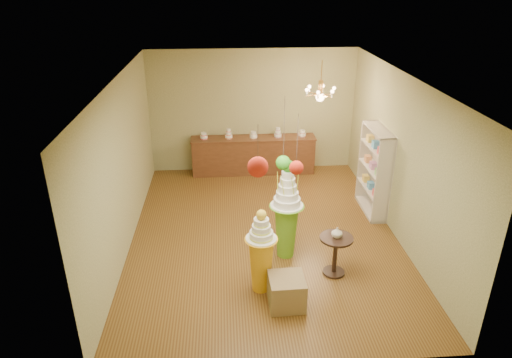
{
  "coord_description": "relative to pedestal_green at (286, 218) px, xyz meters",
  "views": [
    {
      "loc": [
        -0.7,
        -7.54,
        4.62
      ],
      "look_at": [
        -0.15,
        0.0,
        1.17
      ],
      "focal_mm": 32.0,
      "sensor_mm": 36.0,
      "label": 1
    }
  ],
  "objects": [
    {
      "name": "vase",
      "position": [
        0.74,
        -0.61,
        0.04
      ],
      "size": [
        0.21,
        0.21,
        0.18
      ],
      "primitive_type": "imported",
      "rotation": [
        0.0,
        0.0,
        -0.23
      ],
      "color": "beige",
      "rests_on": "round_table"
    },
    {
      "name": "pedestal_green",
      "position": [
        0.0,
        0.0,
        0.0
      ],
      "size": [
        0.67,
        0.67,
        1.82
      ],
      "rotation": [
        0.0,
        0.0,
        -0.22
      ],
      "color": "#6BB528",
      "rests_on": "floor"
    },
    {
      "name": "sideboard",
      "position": [
        -0.32,
        3.71,
        -0.27
      ],
      "size": [
        3.04,
        0.54,
        1.16
      ],
      "color": "#58311C",
      "rests_on": "floor"
    },
    {
      "name": "shelving_unit",
      "position": [
        2.02,
        1.54,
        0.15
      ],
      "size": [
        0.33,
        1.2,
        1.8
      ],
      "color": "beige",
      "rests_on": "floor"
    },
    {
      "name": "chandelier",
      "position": [
        0.97,
        2.33,
        1.55
      ],
      "size": [
        0.78,
        0.78,
        0.85
      ],
      "rotation": [
        0.0,
        0.0,
        0.17
      ],
      "color": "#DFA34E",
      "rests_on": "ceiling"
    },
    {
      "name": "pom_red_right",
      "position": [
        -0.09,
        -1.35,
        1.52
      ],
      "size": [
        0.19,
        0.19,
        0.83
      ],
      "color": "#40342E",
      "rests_on": "ceiling"
    },
    {
      "name": "pedestal_orange",
      "position": [
        -0.51,
        -0.92,
        -0.16
      ],
      "size": [
        0.55,
        0.55,
        1.42
      ],
      "rotation": [
        0.0,
        0.0,
        0.18
      ],
      "color": "gold",
      "rests_on": "floor"
    },
    {
      "name": "burlap_riser",
      "position": [
        -0.16,
        -1.33,
        -0.51
      ],
      "size": [
        0.54,
        0.54,
        0.48
      ],
      "primitive_type": "cube",
      "rotation": [
        0.0,
        0.0,
        0.03
      ],
      "color": "#8D724D",
      "rests_on": "floor"
    },
    {
      "name": "wall_right",
      "position": [
        2.18,
        0.74,
        0.75
      ],
      "size": [
        0.04,
        6.5,
        3.0
      ],
      "primitive_type": "cube",
      "color": "tan",
      "rests_on": "ground"
    },
    {
      "name": "wall_front",
      "position": [
        -0.32,
        -2.51,
        0.75
      ],
      "size": [
        5.0,
        0.04,
        3.0
      ],
      "primitive_type": "cube",
      "color": "tan",
      "rests_on": "ground"
    },
    {
      "name": "wall_back",
      "position": [
        -0.32,
        3.99,
        0.75
      ],
      "size": [
        5.0,
        0.04,
        3.0
      ],
      "primitive_type": "cube",
      "color": "tan",
      "rests_on": "ground"
    },
    {
      "name": "pom_green_mid",
      "position": [
        -0.15,
        -0.48,
        1.23
      ],
      "size": [
        0.22,
        0.22,
        1.13
      ],
      "color": "#40342E",
      "rests_on": "ceiling"
    },
    {
      "name": "round_table",
      "position": [
        0.74,
        -0.61,
        -0.3
      ],
      "size": [
        0.61,
        0.61,
        0.7
      ],
      "rotation": [
        0.0,
        0.0,
        -0.12
      ],
      "color": "black",
      "rests_on": "floor"
    },
    {
      "name": "ceiling",
      "position": [
        -0.32,
        0.74,
        2.25
      ],
      "size": [
        6.5,
        6.5,
        0.0
      ],
      "primitive_type": "plane",
      "rotation": [
        3.14,
        0.0,
        0.0
      ],
      "color": "beige",
      "rests_on": "ground"
    },
    {
      "name": "pom_red_left",
      "position": [
        -0.63,
        -1.75,
        1.71
      ],
      "size": [
        0.26,
        0.26,
        0.67
      ],
      "color": "#40342E",
      "rests_on": "ceiling"
    },
    {
      "name": "wall_left",
      "position": [
        -2.82,
        0.74,
        0.75
      ],
      "size": [
        0.04,
        6.5,
        3.0
      ],
      "primitive_type": "cube",
      "color": "tan",
      "rests_on": "ground"
    },
    {
      "name": "floor",
      "position": [
        -0.32,
        0.74,
        -0.75
      ],
      "size": [
        6.5,
        6.5,
        0.0
      ],
      "primitive_type": "plane",
      "color": "brown",
      "rests_on": "ground"
    }
  ]
}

